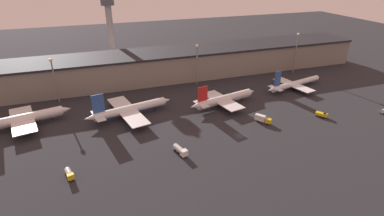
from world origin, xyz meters
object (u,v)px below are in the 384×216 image
Objects in this scene: airplane_2 at (224,99)px; service_vehicle_3 at (180,150)px; airplane_3 at (295,84)px; service_vehicle_1 at (262,119)px; service_vehicle_4 at (322,114)px; service_vehicle_0 at (69,174)px; control_tower at (110,27)px; airplane_0 at (25,119)px; airplane_1 at (130,109)px.

airplane_2 is 5.32× the size of service_vehicle_3.
service_vehicle_1 is at bearing -155.08° from airplane_3.
airplane_3 reaches higher than service_vehicle_4.
service_vehicle_4 is (116.59, 8.53, -0.26)m from service_vehicle_0.
control_tower is (29.15, 126.16, 26.90)m from service_vehicle_0.
airplane_2 reaches higher than service_vehicle_3.
airplane_0 reaches higher than airplane_2.
airplane_1 is 7.10× the size of service_vehicle_0.
service_vehicle_0 is (-76.60, -36.39, -2.02)m from airplane_2.
service_vehicle_0 is at bearing -136.42° from airplane_1.
service_vehicle_1 is (105.59, -33.10, -1.97)m from airplane_0.
airplane_0 is 141.36m from service_vehicle_4.
control_tower is at bearing 76.73° from airplane_1.
control_tower is at bearing 46.40° from airplane_0.
airplane_3 is 7.16× the size of service_vehicle_0.
airplane_2 is at bearing 168.17° from service_vehicle_1.
service_vehicle_1 is at bearing 84.30° from service_vehicle_0.
airplane_2 is 49.97m from service_vehicle_3.
airplane_3 is (50.59, 7.95, -0.66)m from airplane_2.
airplane_0 is 0.92× the size of airplane_1.
airplane_0 is 0.82× the size of control_tower.
airplane_3 is 130.22m from control_tower.
control_tower reaches higher than service_vehicle_0.
control_tower reaches higher than service_vehicle_4.
airplane_1 is 89.21m from control_tower.
service_vehicle_3 is at bearing -108.66° from service_vehicle_1.
service_vehicle_3 is (-35.27, -35.35, -1.87)m from airplane_2.
airplane_2 is 5.37× the size of service_vehicle_1.
airplane_2 is at bearing 118.11° from service_vehicle_3.
airplane_2 is at bearing -18.06° from airplane_0.
service_vehicle_4 is at bearing -27.69° from airplane_0.
service_vehicle_1 is (58.43, -27.35, -1.70)m from airplane_1.
service_vehicle_4 is (136.20, -37.74, -2.56)m from airplane_0.
service_vehicle_1 reaches higher than service_vehicle_4.
airplane_1 is at bearing 131.37° from service_vehicle_0.
control_tower reaches higher than airplane_0.
airplane_2 is 104.54m from control_tower.
airplane_0 is 110.68m from service_vehicle_1.
airplane_0 is 50.30m from service_vehicle_0.
service_vehicle_0 is at bearing -118.94° from service_vehicle_4.
airplane_0 is at bearing -171.44° from service_vehicle_0.
control_tower is at bearing 172.86° from service_vehicle_1.
service_vehicle_0 is 86.99m from service_vehicle_1.
service_vehicle_3 is (-44.66, -12.12, -0.18)m from service_vehicle_1.
airplane_1 reaches higher than service_vehicle_4.
airplane_1 is (47.16, -5.76, -0.27)m from airplane_0.
service_vehicle_3 is (-85.86, -43.30, -1.22)m from airplane_3.
control_tower is at bearing 105.65° from airplane_2.
service_vehicle_1 is 30.96m from service_vehicle_4.
airplane_0 reaches higher than service_vehicle_3.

